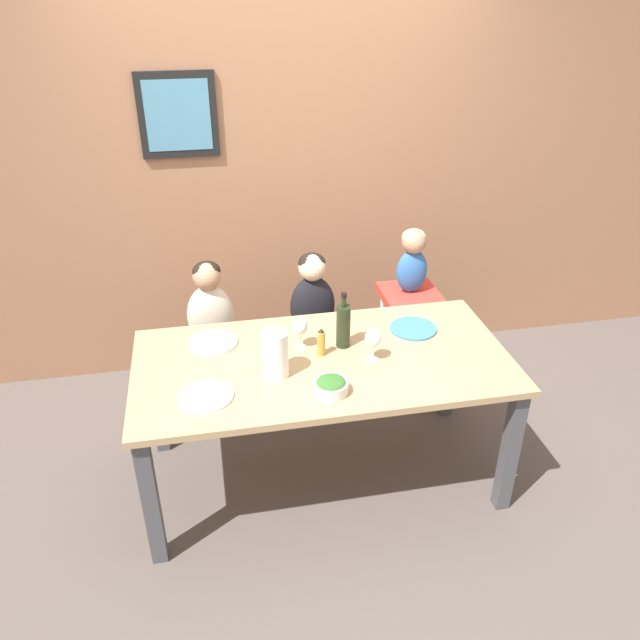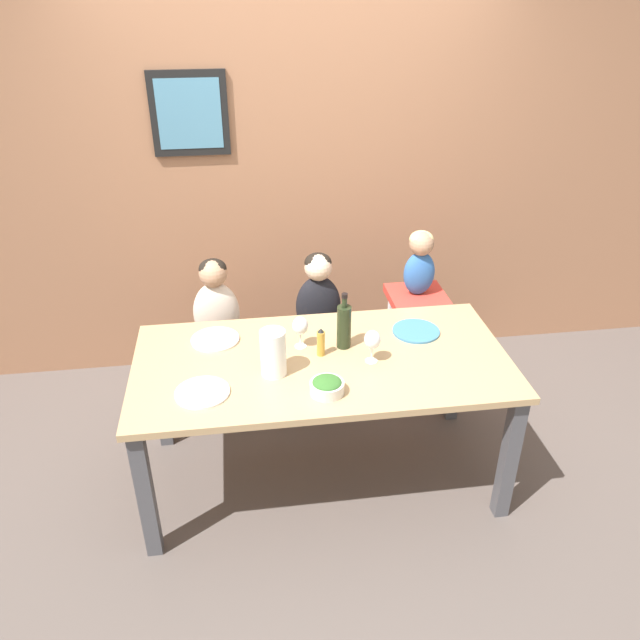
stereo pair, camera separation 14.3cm
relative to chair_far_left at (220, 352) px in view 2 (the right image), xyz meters
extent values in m
plane|color=#564C47|center=(0.52, -0.69, -0.40)|extent=(14.00, 14.00, 0.00)
cube|color=#9E6B4C|center=(0.52, 0.59, 0.95)|extent=(10.00, 0.06, 2.70)
cube|color=black|center=(-0.07, 0.55, 1.28)|extent=(0.44, 0.02, 0.48)
cube|color=teal|center=(-0.07, 0.53, 1.28)|extent=(0.36, 0.00, 0.39)
cube|color=tan|center=(0.52, -0.69, 0.33)|extent=(1.83, 0.91, 0.03)
cube|color=#4C4C51|center=(-0.34, -1.09, -0.04)|extent=(0.07, 0.07, 0.72)
cube|color=#4C4C51|center=(1.37, -1.09, -0.04)|extent=(0.07, 0.07, 0.72)
cube|color=#4C4C51|center=(-0.34, -0.30, -0.04)|extent=(0.07, 0.07, 0.72)
cube|color=#4C4C51|center=(1.37, -0.30, -0.04)|extent=(0.07, 0.07, 0.72)
cylinder|color=silver|center=(-0.15, -0.15, -0.19)|extent=(0.04, 0.04, 0.42)
cylinder|color=silver|center=(0.15, -0.15, -0.19)|extent=(0.04, 0.04, 0.42)
cylinder|color=silver|center=(-0.15, 0.15, -0.19)|extent=(0.04, 0.04, 0.42)
cylinder|color=silver|center=(0.15, 0.15, -0.19)|extent=(0.04, 0.04, 0.42)
cube|color=tan|center=(0.00, 0.00, 0.05)|extent=(0.40, 0.39, 0.05)
cylinder|color=silver|center=(0.45, -0.15, -0.19)|extent=(0.04, 0.04, 0.42)
cylinder|color=silver|center=(0.74, -0.15, -0.19)|extent=(0.04, 0.04, 0.42)
cylinder|color=silver|center=(0.45, 0.15, -0.19)|extent=(0.04, 0.04, 0.42)
cylinder|color=silver|center=(0.74, 0.15, -0.19)|extent=(0.04, 0.04, 0.42)
cube|color=tan|center=(0.60, 0.00, 0.05)|extent=(0.40, 0.39, 0.05)
cylinder|color=silver|center=(1.07, -0.13, -0.07)|extent=(0.04, 0.04, 0.66)
cylinder|color=silver|center=(1.32, -0.13, -0.07)|extent=(0.04, 0.04, 0.66)
cylinder|color=silver|center=(1.07, 0.13, -0.07)|extent=(0.04, 0.04, 0.66)
cylinder|color=silver|center=(1.32, 0.13, -0.07)|extent=(0.04, 0.04, 0.66)
cube|color=red|center=(1.20, 0.00, 0.28)|extent=(0.34, 0.33, 0.05)
ellipsoid|color=beige|center=(0.00, 0.00, 0.27)|extent=(0.27, 0.15, 0.39)
sphere|color=tan|center=(0.00, 0.00, 0.52)|extent=(0.16, 0.16, 0.16)
ellipsoid|color=black|center=(0.00, 0.01, 0.55)|extent=(0.16, 0.15, 0.11)
ellipsoid|color=black|center=(0.60, 0.00, 0.27)|extent=(0.27, 0.15, 0.39)
sphere|color=beige|center=(0.60, 0.00, 0.52)|extent=(0.16, 0.16, 0.16)
ellipsoid|color=black|center=(0.60, 0.01, 0.55)|extent=(0.16, 0.15, 0.11)
ellipsoid|color=#3366B2|center=(1.20, 0.00, 0.45)|extent=(0.19, 0.11, 0.27)
sphere|color=tan|center=(1.20, 0.00, 0.63)|extent=(0.14, 0.14, 0.14)
ellipsoid|color=#DBC684|center=(1.20, 0.01, 0.66)|extent=(0.14, 0.14, 0.10)
cylinder|color=#232D19|center=(0.64, -0.59, 0.46)|extent=(0.07, 0.07, 0.22)
cylinder|color=#232D19|center=(0.64, -0.59, 0.61)|extent=(0.03, 0.03, 0.07)
cylinder|color=black|center=(0.64, -0.59, 0.64)|extent=(0.03, 0.03, 0.02)
cylinder|color=white|center=(0.28, -0.78, 0.47)|extent=(0.12, 0.12, 0.23)
cylinder|color=white|center=(0.75, -0.75, 0.35)|extent=(0.06, 0.06, 0.00)
cylinder|color=white|center=(0.75, -0.75, 0.39)|extent=(0.01, 0.01, 0.07)
ellipsoid|color=white|center=(0.75, -0.75, 0.47)|extent=(0.08, 0.08, 0.09)
cylinder|color=white|center=(0.43, -0.56, 0.35)|extent=(0.06, 0.06, 0.00)
cylinder|color=white|center=(0.43, -0.56, 0.39)|extent=(0.01, 0.01, 0.07)
ellipsoid|color=white|center=(0.43, -0.56, 0.47)|extent=(0.08, 0.08, 0.09)
cylinder|color=silver|center=(0.50, -0.97, 0.38)|extent=(0.16, 0.16, 0.06)
ellipsoid|color=#336628|center=(0.50, -0.97, 0.41)|extent=(0.13, 0.13, 0.04)
cylinder|color=silver|center=(-0.05, -0.90, 0.36)|extent=(0.25, 0.25, 0.01)
cylinder|color=silver|center=(0.00, -0.45, 0.36)|extent=(0.25, 0.25, 0.01)
cylinder|color=teal|center=(1.04, -0.51, 0.36)|extent=(0.25, 0.25, 0.01)
cylinder|color=#BC8E33|center=(0.52, -0.65, 0.42)|extent=(0.04, 0.04, 0.13)
cone|color=black|center=(0.52, -0.65, 0.49)|extent=(0.03, 0.03, 0.02)
camera|label=1|loc=(0.01, -3.19, 2.01)|focal=35.00mm
camera|label=2|loc=(0.15, -3.21, 2.01)|focal=35.00mm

